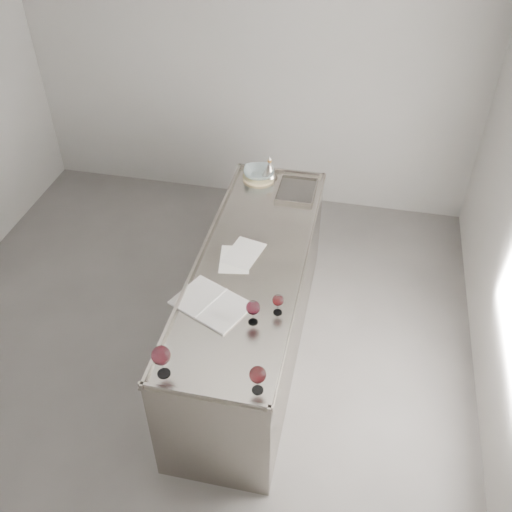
% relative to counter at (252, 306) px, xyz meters
% --- Properties ---
extents(room_shell, '(4.54, 5.04, 2.84)m').
position_rel_counter_xyz_m(room_shell, '(-0.50, -0.30, 0.93)').
color(room_shell, '#555250').
rests_on(room_shell, ground).
extents(counter, '(0.77, 2.42, 0.97)m').
position_rel_counter_xyz_m(counter, '(0.00, 0.00, 0.00)').
color(counter, gray).
rests_on(counter, ground).
extents(wine_glass_left, '(0.11, 0.11, 0.22)m').
position_rel_counter_xyz_m(wine_glass_left, '(-0.28, -1.08, 0.62)').
color(wine_glass_left, white).
rests_on(wine_glass_left, counter).
extents(wine_glass_middle, '(0.09, 0.09, 0.17)m').
position_rel_counter_xyz_m(wine_glass_middle, '(0.14, -0.58, 0.59)').
color(wine_glass_middle, white).
rests_on(wine_glass_middle, counter).
extents(wine_glass_right, '(0.10, 0.10, 0.19)m').
position_rel_counter_xyz_m(wine_glass_right, '(0.27, -1.08, 0.60)').
color(wine_glass_right, white).
rests_on(wine_glass_right, counter).
extents(wine_glass_small, '(0.07, 0.07, 0.15)m').
position_rel_counter_xyz_m(wine_glass_small, '(0.27, -0.47, 0.57)').
color(wine_glass_small, white).
rests_on(wine_glass_small, counter).
extents(notebook, '(0.56, 0.49, 0.02)m').
position_rel_counter_xyz_m(notebook, '(-0.16, -0.49, 0.47)').
color(notebook, silver).
rests_on(notebook, counter).
extents(loose_paper_top, '(0.26, 0.33, 0.00)m').
position_rel_counter_xyz_m(loose_paper_top, '(-0.11, -0.02, 0.47)').
color(loose_paper_top, white).
rests_on(loose_paper_top, counter).
extents(loose_paper_under, '(0.29, 0.36, 0.00)m').
position_rel_counter_xyz_m(loose_paper_under, '(-0.07, 0.06, 0.47)').
color(loose_paper_under, silver).
rests_on(loose_paper_under, counter).
extents(trivet, '(0.28, 0.28, 0.02)m').
position_rel_counter_xyz_m(trivet, '(-0.17, 1.05, 0.48)').
color(trivet, '#D5C18A').
rests_on(trivet, counter).
extents(ceramic_bowl, '(0.31, 0.31, 0.06)m').
position_rel_counter_xyz_m(ceramic_bowl, '(-0.17, 1.05, 0.52)').
color(ceramic_bowl, '#8CA0A3').
rests_on(ceramic_bowl, trivet).
extents(wine_funnel, '(0.15, 0.15, 0.21)m').
position_rel_counter_xyz_m(wine_funnel, '(-0.08, 1.08, 0.53)').
color(wine_funnel, '#A79D94').
rests_on(wine_funnel, counter).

